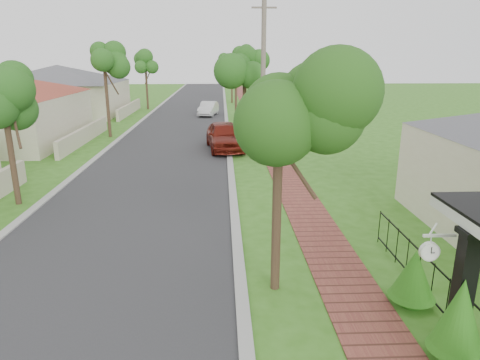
# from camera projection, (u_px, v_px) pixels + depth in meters

# --- Properties ---
(ground) EXTENTS (160.00, 160.00, 0.00)m
(ground) POSITION_uv_depth(u_px,v_px,m) (213.00, 327.00, 8.85)
(ground) COLOR #326818
(ground) RESTS_ON ground
(road) EXTENTS (7.00, 120.00, 0.02)m
(road) POSITION_uv_depth(u_px,v_px,m) (172.00, 142.00, 27.91)
(road) COLOR #28282B
(road) RESTS_ON ground
(kerb_right) EXTENTS (0.30, 120.00, 0.10)m
(kerb_right) POSITION_uv_depth(u_px,v_px,m) (228.00, 141.00, 28.06)
(kerb_right) COLOR #9E9E99
(kerb_right) RESTS_ON ground
(kerb_left) EXTENTS (0.30, 120.00, 0.10)m
(kerb_left) POSITION_uv_depth(u_px,v_px,m) (116.00, 142.00, 27.76)
(kerb_left) COLOR #9E9E99
(kerb_left) RESTS_ON ground
(sidewalk) EXTENTS (1.50, 120.00, 0.03)m
(sidewalk) POSITION_uv_depth(u_px,v_px,m) (268.00, 141.00, 28.17)
(sidewalk) COLOR brown
(sidewalk) RESTS_ON ground
(porch_post) EXTENTS (0.48, 0.48, 2.52)m
(porch_post) POSITION_uv_depth(u_px,v_px,m) (461.00, 301.00, 7.76)
(porch_post) COLOR black
(porch_post) RESTS_ON ground
(picket_fence) EXTENTS (0.03, 8.02, 1.00)m
(picket_fence) POSITION_uv_depth(u_px,v_px,m) (448.00, 299.00, 8.90)
(picket_fence) COLOR black
(picket_fence) RESTS_ON ground
(street_trees) EXTENTS (10.70, 37.65, 5.89)m
(street_trees) POSITION_uv_depth(u_px,v_px,m) (181.00, 67.00, 33.21)
(street_trees) COLOR #382619
(street_trees) RESTS_ON ground
(hedge_row) EXTENTS (0.91, 4.68, 1.89)m
(hedge_row) POSITION_uv_depth(u_px,v_px,m) (469.00, 336.00, 7.35)
(hedge_row) COLOR #1D5A12
(hedge_row) RESTS_ON ground
(far_house_grey) EXTENTS (15.56, 15.56, 4.60)m
(far_house_grey) POSITION_uv_depth(u_px,v_px,m) (60.00, 90.00, 40.19)
(far_house_grey) COLOR beige
(far_house_grey) RESTS_ON ground
(parked_car_red) EXTENTS (2.52, 5.04, 1.65)m
(parked_car_red) POSITION_uv_depth(u_px,v_px,m) (225.00, 136.00, 25.32)
(parked_car_red) COLOR maroon
(parked_car_red) RESTS_ON ground
(parked_car_white) EXTENTS (1.97, 4.00, 1.26)m
(parked_car_white) POSITION_uv_depth(u_px,v_px,m) (208.00, 109.00, 39.95)
(parked_car_white) COLOR silver
(parked_car_white) RESTS_ON ground
(near_tree) EXTENTS (1.98, 1.98, 5.09)m
(near_tree) POSITION_uv_depth(u_px,v_px,m) (279.00, 121.00, 9.22)
(near_tree) COLOR #382619
(near_tree) RESTS_ON ground
(utility_pole) EXTENTS (1.20, 0.24, 7.98)m
(utility_pole) POSITION_uv_depth(u_px,v_px,m) (263.00, 84.00, 21.10)
(utility_pole) COLOR #706257
(utility_pole) RESTS_ON ground
(station_clock) EXTENTS (0.64, 0.13, 0.53)m
(station_clock) POSITION_uv_depth(u_px,v_px,m) (430.00, 250.00, 7.90)
(station_clock) COLOR white
(station_clock) RESTS_ON ground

